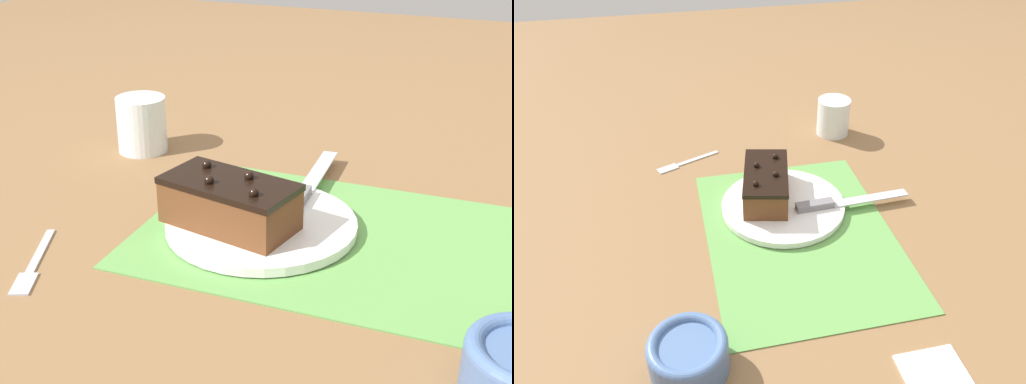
# 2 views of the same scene
# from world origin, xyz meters

# --- Properties ---
(ground_plane) EXTENTS (3.00, 3.00, 0.00)m
(ground_plane) POSITION_xyz_m (0.00, 0.00, 0.00)
(ground_plane) COLOR olive
(placemat_woven) EXTENTS (0.46, 0.34, 0.00)m
(placemat_woven) POSITION_xyz_m (0.00, 0.00, 0.00)
(placemat_woven) COLOR #609E4C
(placemat_woven) RESTS_ON ground_plane
(cake_plate) EXTENTS (0.24, 0.24, 0.01)m
(cake_plate) POSITION_xyz_m (-0.08, -0.01, 0.01)
(cake_plate) COLOR white
(cake_plate) RESTS_ON placemat_woven
(chocolate_cake) EXTENTS (0.18, 0.12, 0.07)m
(chocolate_cake) POSITION_xyz_m (-0.11, -0.04, 0.05)
(chocolate_cake) COLOR brown
(chocolate_cake) RESTS_ON cake_plate
(serving_knife) EXTENTS (0.03, 0.23, 0.01)m
(serving_knife) POSITION_xyz_m (-0.06, 0.08, 0.02)
(serving_knife) COLOR slate
(serving_knife) RESTS_ON cake_plate
(drinking_glass) EXTENTS (0.08, 0.08, 0.09)m
(drinking_glass) POSITION_xyz_m (-0.36, 0.18, 0.04)
(drinking_glass) COLOR white
(drinking_glass) RESTS_ON ground_plane
(dessert_fork) EXTENTS (0.07, 0.14, 0.01)m
(dessert_fork) POSITION_xyz_m (-0.30, -0.19, 0.00)
(dessert_fork) COLOR #B7BABF
(dessert_fork) RESTS_ON ground_plane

